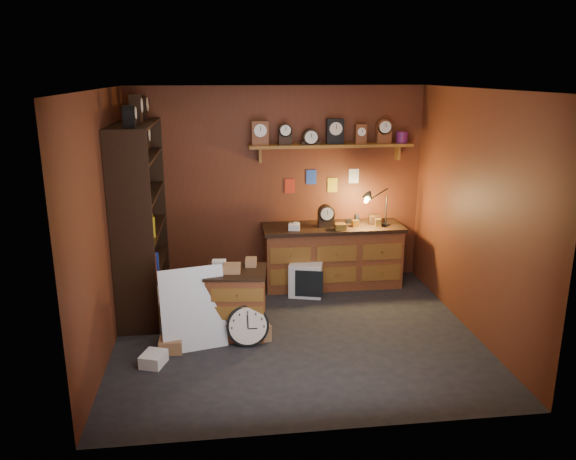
# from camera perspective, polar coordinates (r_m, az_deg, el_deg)

# --- Properties ---
(floor) EXTENTS (4.00, 4.00, 0.00)m
(floor) POSITION_cam_1_polar(r_m,az_deg,el_deg) (6.48, 0.79, -10.50)
(floor) COLOR black
(floor) RESTS_ON ground
(room_shell) EXTENTS (4.02, 3.62, 2.71)m
(room_shell) POSITION_cam_1_polar(r_m,az_deg,el_deg) (6.03, 1.13, 4.81)
(room_shell) COLOR #5B2915
(room_shell) RESTS_ON ground
(shelving_unit) EXTENTS (0.47, 1.60, 2.58)m
(shelving_unit) POSITION_cam_1_polar(r_m,az_deg,el_deg) (6.99, -15.03, 1.87)
(shelving_unit) COLOR black
(shelving_unit) RESTS_ON ground
(workbench) EXTENTS (1.91, 0.66, 1.36)m
(workbench) POSITION_cam_1_polar(r_m,az_deg,el_deg) (7.77, 4.51, -2.24)
(workbench) COLOR brown
(workbench) RESTS_ON ground
(low_cabinet) EXTENTS (0.72, 0.63, 0.85)m
(low_cabinet) POSITION_cam_1_polar(r_m,az_deg,el_deg) (6.34, -5.24, -7.07)
(low_cabinet) COLOR brown
(low_cabinet) RESTS_ON ground
(big_round_clock) EXTENTS (0.46, 0.16, 0.46)m
(big_round_clock) POSITION_cam_1_polar(r_m,az_deg,el_deg) (6.16, -4.11, -9.66)
(big_round_clock) COLOR black
(big_round_clock) RESTS_ON ground
(white_panel) EXTENTS (0.71, 0.34, 0.91)m
(white_panel) POSITION_cam_1_polar(r_m,az_deg,el_deg) (6.28, -9.40, -11.65)
(white_panel) COLOR silver
(white_panel) RESTS_ON ground
(mini_fridge) EXTENTS (0.52, 0.54, 0.44)m
(mini_fridge) POSITION_cam_1_polar(r_m,az_deg,el_deg) (7.50, 1.88, -4.88)
(mini_fridge) COLOR silver
(mini_fridge) RESTS_ON ground
(floor_box_a) EXTENTS (0.24, 0.20, 0.15)m
(floor_box_a) POSITION_cam_1_polar(r_m,az_deg,el_deg) (6.19, -11.82, -11.42)
(floor_box_a) COLOR #996A43
(floor_box_a) RESTS_ON ground
(floor_box_b) EXTENTS (0.29, 0.31, 0.13)m
(floor_box_b) POSITION_cam_1_polar(r_m,az_deg,el_deg) (5.99, -13.50, -12.63)
(floor_box_b) COLOR white
(floor_box_b) RESTS_ON ground
(floor_box_c) EXTENTS (0.28, 0.25, 0.18)m
(floor_box_c) POSITION_cam_1_polar(r_m,az_deg,el_deg) (6.32, -3.02, -10.30)
(floor_box_c) COLOR #996A43
(floor_box_c) RESTS_ON ground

